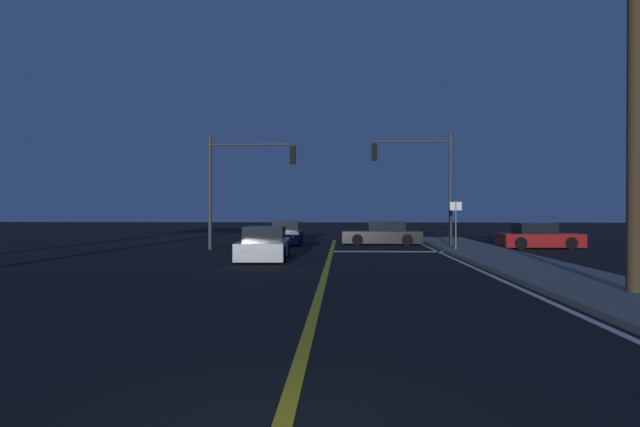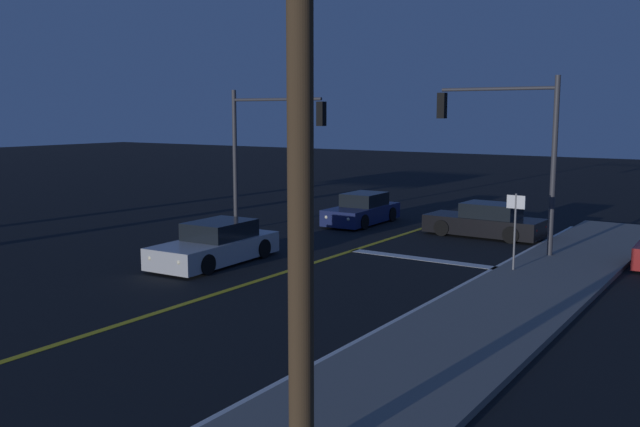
# 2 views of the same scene
# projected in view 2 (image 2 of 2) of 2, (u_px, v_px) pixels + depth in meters

# --- Properties ---
(sidewalk_right) EXTENTS (3.20, 41.90, 0.15)m
(sidewalk_right) POSITION_uv_depth(u_px,v_px,m) (399.00, 382.00, 12.35)
(sidewalk_right) COLOR slate
(sidewalk_right) RESTS_ON ground
(lane_line_center) EXTENTS (0.20, 39.57, 0.01)m
(lane_line_center) POSITION_uv_depth(u_px,v_px,m) (131.00, 321.00, 16.21)
(lane_line_center) COLOR gold
(lane_line_center) RESTS_ON ground
(lane_line_edge_right) EXTENTS (0.16, 39.57, 0.01)m
(lane_line_edge_right) POSITION_uv_depth(u_px,v_px,m) (313.00, 365.00, 13.38)
(lane_line_edge_right) COLOR white
(lane_line_edge_right) RESTS_ON ground
(stop_bar) EXTENTS (5.41, 0.50, 0.01)m
(stop_bar) POSITION_uv_depth(u_px,v_px,m) (423.00, 259.00, 23.08)
(stop_bar) COLOR white
(stop_bar) RESTS_ON ground
(car_side_waiting_silver) EXTENTS (2.13, 4.78, 1.34)m
(car_side_waiting_silver) POSITION_uv_depth(u_px,v_px,m) (216.00, 245.00, 22.47)
(car_side_waiting_silver) COLOR #B2B5BA
(car_side_waiting_silver) RESTS_ON ground
(car_far_approaching_black) EXTENTS (4.62, 1.94, 1.34)m
(car_far_approaching_black) POSITION_uv_depth(u_px,v_px,m) (486.00, 222.00, 27.25)
(car_far_approaching_black) COLOR black
(car_far_approaching_black) RESTS_ON ground
(car_distant_tail_navy) EXTENTS (1.91, 4.31, 1.34)m
(car_distant_tail_navy) POSITION_uv_depth(u_px,v_px,m) (362.00, 210.00, 30.44)
(car_distant_tail_navy) COLOR navy
(car_distant_tail_navy) RESTS_ON ground
(traffic_signal_near_right) EXTENTS (4.21, 0.28, 6.03)m
(traffic_signal_near_right) POSITION_uv_depth(u_px,v_px,m) (511.00, 137.00, 23.27)
(traffic_signal_near_right) COLOR #38383D
(traffic_signal_near_right) RESTS_ON ground
(traffic_signal_far_left) EXTENTS (4.46, 0.28, 5.75)m
(traffic_signal_far_left) POSITION_uv_depth(u_px,v_px,m) (266.00, 138.00, 27.27)
(traffic_signal_far_left) COLOR #38383D
(traffic_signal_far_left) RESTS_ON ground
(utility_pole_right) EXTENTS (1.49, 0.34, 11.35)m
(utility_pole_right) POSITION_uv_depth(u_px,v_px,m) (300.00, 32.00, 8.54)
(utility_pole_right) COLOR #42301E
(utility_pole_right) RESTS_ON ground
(street_sign_corner) EXTENTS (0.56, 0.06, 2.46)m
(street_sign_corner) POSITION_uv_depth(u_px,v_px,m) (515.00, 220.00, 20.67)
(street_sign_corner) COLOR slate
(street_sign_corner) RESTS_ON ground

